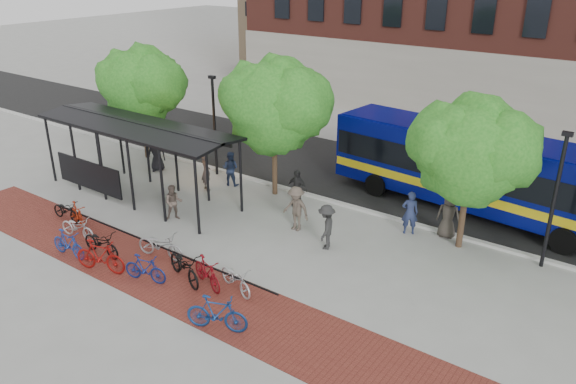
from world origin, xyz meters
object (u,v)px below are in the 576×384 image
Objects in this scene: bus_shelter at (135,134)px; bus at (479,168)px; bike_10 at (236,278)px; bike_6 at (160,245)px; bike_1 at (78,215)px; pedestrian_3 at (296,209)px; bike_11 at (217,313)px; lamp_post_right at (555,197)px; pedestrian_6 at (448,215)px; tree_b at (276,102)px; tree_c at (474,148)px; bike_4 at (101,243)px; bike_8 at (184,266)px; pedestrian_8 at (174,203)px; pedestrian_7 at (410,213)px; tree_a at (142,82)px; pedestrian_1 at (206,172)px; bike_7 at (145,268)px; bike_5 at (100,256)px; pedestrian_4 at (297,188)px; pedestrian_9 at (326,227)px; bike_3 at (68,244)px; lamp_post_left at (214,123)px; pedestrian_0 at (157,153)px; bike_0 at (66,211)px; pedestrian_2 at (230,168)px; bike_9 at (207,272)px.

bus_shelter is 15.39m from bus.
bike_6 is at bearing 107.09° from bike_10.
pedestrian_3 is at bearing -37.56° from bike_1.
lamp_post_right is at bearing -56.91° from bike_11.
pedestrian_3 is 6.11m from pedestrian_6.
tree_c is at bearing -0.00° from tree_b.
bike_1 is 2.94m from bike_4.
bike_8 is 1.37× the size of pedestrian_8.
tree_b is 3.51× the size of pedestrian_7.
tree_a reaches higher than pedestrian_1.
bike_7 is 0.78× the size of bike_8.
tree_b reaches higher than bus.
bus_shelter is 7.44m from bike_5.
bike_1 is 1.10× the size of pedestrian_8.
pedestrian_4 is at bearing 4.43° from pedestrian_8.
pedestrian_8 is (-10.11, -5.27, -0.17)m from pedestrian_6.
pedestrian_6 is at bearing 9.32° from pedestrian_4.
bike_6 is at bearing 90.79° from bike_8.
bus reaches higher than pedestrian_9.
bike_3 is 7.85m from pedestrian_1.
pedestrian_4 is 5.46m from pedestrian_8.
pedestrian_4 is (4.34, 8.79, 0.34)m from bike_3.
pedestrian_4 is at bearing -21.41° from tree_b.
bike_3 is (1.33, -9.66, -2.21)m from lamp_post_left.
tree_b is at bearing -178.80° from lamp_post_right.
lamp_post_right is 2.69× the size of pedestrian_0.
tree_a is at bearing 72.79° from bike_8.
bike_7 is at bearing -161.16° from bike_6.
pedestrian_0 is at bearing -156.94° from bus.
pedestrian_9 is at bearing -38.90° from pedestrian_4.
pedestrian_3 reaches higher than bike_7.
pedestrian_3 is (1.97, 6.33, 0.45)m from bike_7.
lamp_post_left is at bearing 176.50° from tree_b.
tree_c is 2.76× the size of bike_8.
bus_shelter is 10.21m from pedestrian_9.
tree_a is 3.35× the size of pedestrian_7.
tree_a is 9.13m from bike_0.
tree_a is at bearing 176.83° from pedestrian_4.
pedestrian_7 reaches higher than bike_4.
bike_6 is 1.16× the size of pedestrian_2.
bus_shelter is at bearing 117.46° from pedestrian_8.
bike_8 is 11.32m from pedestrian_0.
tree_b is 5.23m from pedestrian_3.
bike_9 reaches higher than bike_7.
pedestrian_4 is (-7.42, -0.62, -3.18)m from tree_c.
lamp_post_right is 2.84× the size of pedestrian_9.
tree_a is at bearing -179.31° from lamp_post_right.
bus is 4.12m from pedestrian_7.
bus is 7.75× the size of pedestrian_2.
pedestrian_6 is at bearing -60.57° from bike_0.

